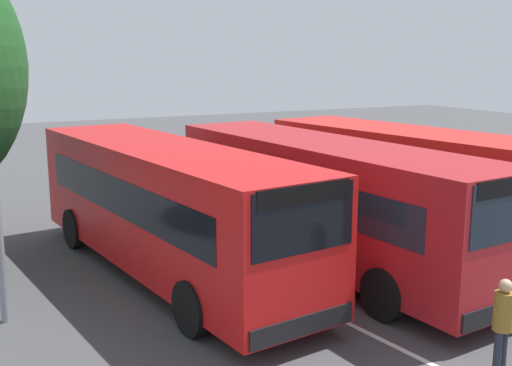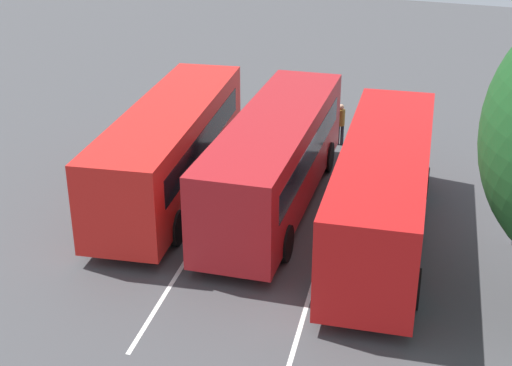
{
  "view_description": "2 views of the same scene",
  "coord_description": "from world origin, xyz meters",
  "views": [
    {
      "loc": [
        13.27,
        -8.09,
        5.14
      ],
      "look_at": [
        -1.37,
        -0.72,
        1.8
      ],
      "focal_mm": 44.19,
      "sensor_mm": 36.0,
      "label": 1
    },
    {
      "loc": [
        -19.78,
        -7.15,
        10.69
      ],
      "look_at": [
        -0.44,
        0.46,
        1.19
      ],
      "focal_mm": 51.51,
      "sensor_mm": 36.0,
      "label": 2
    }
  ],
  "objects": [
    {
      "name": "bus_far_left",
      "position": [
        -0.47,
        -3.53,
        1.72
      ],
      "size": [
        10.6,
        3.76,
        3.09
      ],
      "rotation": [
        0.0,
        0.0,
        0.13
      ],
      "color": "red",
      "rests_on": "ground"
    },
    {
      "name": "lane_stripe_inner_left",
      "position": [
        0.0,
        1.88,
        0.0
      ],
      "size": [
        16.06,
        2.53,
        0.01
      ],
      "primitive_type": "cube",
      "rotation": [
        0.0,
        0.0,
        0.15
      ],
      "color": "silver",
      "rests_on": "ground"
    },
    {
      "name": "bus_center_left",
      "position": [
        0.58,
        0.2,
        1.72
      ],
      "size": [
        10.57,
        3.46,
        3.09
      ],
      "rotation": [
        0.0,
        0.0,
        0.1
      ],
      "color": "#AD191E",
      "rests_on": "ground"
    },
    {
      "name": "ground_plane",
      "position": [
        0.0,
        0.0,
        0.0
      ],
      "size": [
        75.92,
        75.92,
        0.0
      ],
      "primitive_type": "plane",
      "color": "#424244"
    },
    {
      "name": "bus_center_right",
      "position": [
        0.19,
        3.73,
        1.72
      ],
      "size": [
        10.63,
        4.18,
        3.09
      ],
      "rotation": [
        0.0,
        0.0,
        0.18
      ],
      "color": "red",
      "rests_on": "ground"
    },
    {
      "name": "pedestrian",
      "position": [
        6.62,
        -0.32,
        0.98
      ],
      "size": [
        0.38,
        0.38,
        1.67
      ],
      "rotation": [
        0.0,
        0.0,
        3.36
      ],
      "color": "#232833",
      "rests_on": "ground"
    },
    {
      "name": "lane_stripe_outer_left",
      "position": [
        0.0,
        -1.88,
        0.0
      ],
      "size": [
        16.06,
        2.53,
        0.01
      ],
      "primitive_type": "cube",
      "rotation": [
        0.0,
        0.0,
        0.15
      ],
      "color": "silver",
      "rests_on": "ground"
    },
    {
      "name": "street_lamp",
      "position": [
        0.69,
        -7.04,
        4.37
      ],
      "size": [
        0.41,
        2.48,
        7.58
      ],
      "rotation": [
        0.0,
        0.0,
        1.67
      ],
      "color": "gray",
      "rests_on": "ground"
    }
  ]
}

